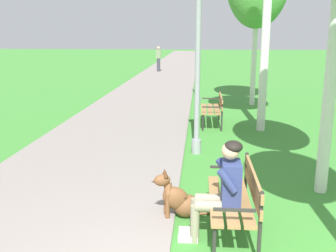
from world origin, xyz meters
TOP-DOWN VIEW (x-y plane):
  - paved_path at (-2.05, 24.00)m, footprint 3.48×60.00m
  - park_bench_near at (0.49, 1.61)m, footprint 0.55×1.50m
  - park_bench_mid at (0.39, 7.63)m, footprint 0.55×1.50m
  - person_seated_on_near_bench at (0.28, 1.44)m, footprint 0.74×0.49m
  - dog_brown at (-0.25, 1.97)m, footprint 0.82×0.40m
  - lamp_post_near at (-0.06, 4.98)m, footprint 0.24×0.24m
  - lamp_post_mid at (-0.07, 10.78)m, footprint 0.24×0.24m
  - pedestrian_distant at (-2.73, 22.80)m, footprint 0.32×0.22m

SIDE VIEW (x-z plane):
  - paved_path at x=-2.05m, z-range 0.00..0.04m
  - dog_brown at x=-0.25m, z-range -0.09..0.61m
  - park_bench_near at x=0.49m, z-range 0.09..0.94m
  - park_bench_mid at x=0.39m, z-range 0.09..0.94m
  - person_seated_on_near_bench at x=0.28m, z-range 0.06..1.31m
  - pedestrian_distant at x=-2.73m, z-range 0.02..1.67m
  - lamp_post_near at x=-0.06m, z-range 0.07..3.87m
  - lamp_post_mid at x=-0.07m, z-range 0.07..4.45m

